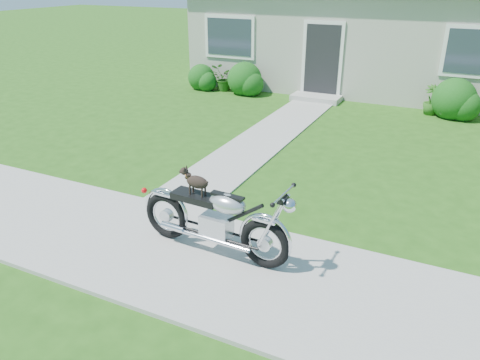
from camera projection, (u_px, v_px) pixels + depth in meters
name	position (u px, v px, depth m)	size (l,w,h in m)	color
ground	(225.00, 266.00, 5.95)	(80.00, 80.00, 0.00)	#235114
sidewalk	(225.00, 265.00, 5.95)	(24.00, 2.20, 0.04)	#9E9B93
walkway	(268.00, 136.00, 10.66)	(1.20, 8.00, 0.03)	#9E9B93
house	(397.00, 16.00, 14.95)	(12.60, 7.03, 4.50)	#B9B5A7
shrub_row	(370.00, 92.00, 12.75)	(11.15, 1.09, 1.09)	#164E14
potted_plant_left	(223.00, 78.00, 14.63)	(0.70, 0.61, 0.78)	#1E4E14
potted_plant_right	(432.00, 100.00, 12.18)	(0.43, 0.43, 0.77)	#265B19
motorcycle_with_dog	(216.00, 219.00, 5.98)	(2.22, 0.60, 1.12)	black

